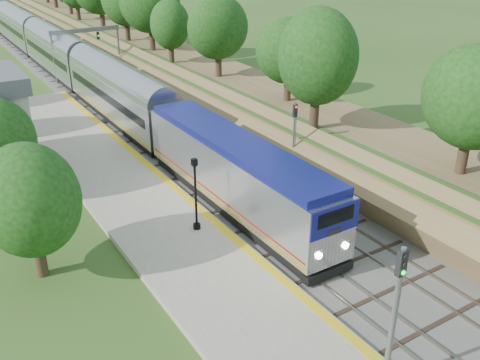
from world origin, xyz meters
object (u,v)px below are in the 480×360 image
lamppost_far (196,198)px  signal_platform (396,303)px  signal_gantry (86,40)px  signal_farside (294,132)px  train (37,42)px

lamppost_far → signal_platform: 14.80m
signal_gantry → signal_farside: bearing=-84.1°
signal_gantry → lamppost_far: bearing=-98.8°
signal_platform → signal_gantry: bearing=84.3°
train → signal_platform: 69.37m
signal_gantry → signal_platform: bearing=-95.7°
signal_gantry → train: 15.41m
signal_farside → train: bearing=96.9°
lamppost_far → signal_farside: signal_farside is taller
train → signal_farside: size_ratio=22.56×
train → signal_platform: bearing=-92.4°
lamppost_far → train: bearing=86.2°
lamppost_far → signal_platform: bearing=-87.1°
train → lamppost_far: size_ratio=27.80×
train → signal_farside: 51.58m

